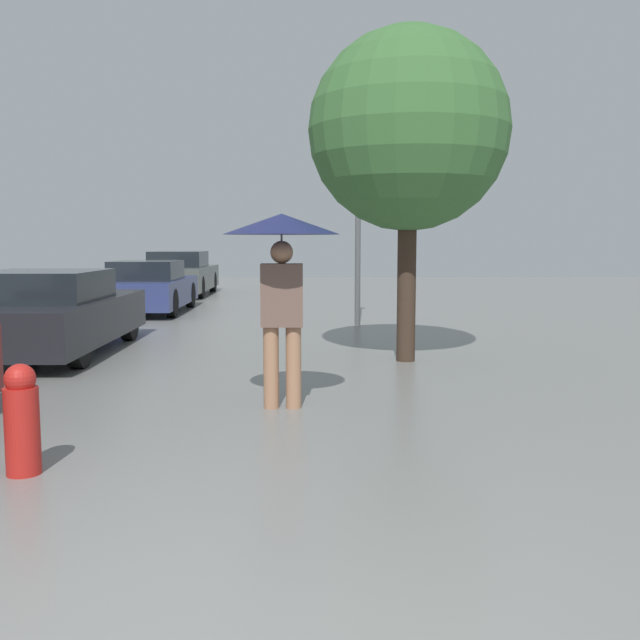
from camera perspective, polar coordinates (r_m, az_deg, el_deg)
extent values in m
cylinder|color=#9E7051|center=(6.88, -3.93, -3.80)|extent=(0.15, 0.15, 0.80)
cylinder|color=#9E7051|center=(6.87, -2.13, -3.80)|extent=(0.15, 0.15, 0.80)
cube|color=brown|center=(6.79, -3.07, 2.00)|extent=(0.40, 0.23, 0.60)
sphere|color=#9E7051|center=(6.77, -3.09, 5.44)|extent=(0.22, 0.22, 0.22)
cylinder|color=#515456|center=(6.78, -3.08, 4.17)|extent=(0.02, 0.02, 0.63)
cone|color=#191E4C|center=(6.77, -3.10, 7.68)|extent=(1.11, 1.11, 0.19)
cube|color=black|center=(11.03, -20.91, 0.02)|extent=(1.87, 4.21, 0.60)
cube|color=black|center=(10.79, -21.39, 2.59)|extent=(1.59, 1.90, 0.42)
cylinder|color=black|center=(12.56, -22.50, -0.04)|extent=(0.18, 0.65, 0.65)
cylinder|color=black|center=(12.05, -15.04, -0.02)|extent=(0.18, 0.65, 0.65)
cylinder|color=black|center=(9.55, -18.75, -1.73)|extent=(0.18, 0.65, 0.65)
cube|color=navy|center=(16.80, -13.50, 2.19)|extent=(1.64, 3.92, 0.59)
cube|color=black|center=(16.58, -13.69, 3.89)|extent=(1.40, 1.76, 0.43)
cylinder|color=black|center=(18.16, -14.97, 1.95)|extent=(0.18, 0.61, 0.61)
cylinder|color=black|center=(17.87, -10.35, 1.99)|extent=(0.18, 0.61, 0.61)
cylinder|color=black|center=(15.82, -17.04, 1.28)|extent=(0.18, 0.61, 0.61)
cylinder|color=black|center=(15.48, -11.75, 1.32)|extent=(0.18, 0.61, 0.61)
cube|color=#4C514C|center=(22.15, -11.11, 3.33)|extent=(1.79, 4.49, 0.68)
cube|color=black|center=(21.90, -11.24, 4.80)|extent=(1.52, 2.02, 0.47)
cylinder|color=black|center=(23.67, -12.45, 3.00)|extent=(0.18, 0.64, 0.64)
cylinder|color=black|center=(23.41, -8.57, 3.04)|extent=(0.18, 0.64, 0.64)
cylinder|color=black|center=(20.95, -13.92, 2.56)|extent=(0.18, 0.64, 0.64)
cylinder|color=black|center=(20.66, -9.55, 2.61)|extent=(0.18, 0.64, 0.64)
cylinder|color=#38281E|center=(9.60, 6.95, 3.63)|extent=(0.25, 0.25, 2.33)
sphere|color=#386633|center=(9.70, 7.10, 14.84)|extent=(2.63, 2.63, 2.63)
cylinder|color=#515456|center=(13.74, 3.05, 7.96)|extent=(0.11, 0.11, 4.02)
sphere|color=beige|center=(13.96, 3.11, 16.60)|extent=(0.29, 0.29, 0.29)
cylinder|color=#B21E19|center=(5.36, -22.71, -8.19)|extent=(0.23, 0.23, 0.61)
sphere|color=#B21E19|center=(5.29, -22.88, -4.37)|extent=(0.21, 0.21, 0.21)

